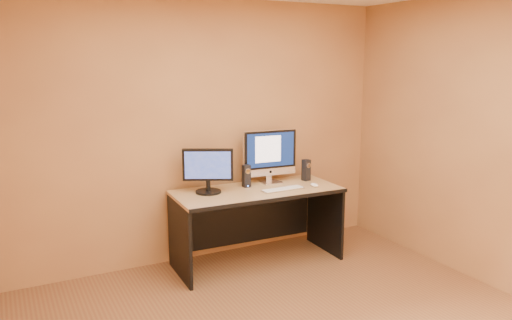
% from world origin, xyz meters
% --- Properties ---
extents(walls, '(4.00, 4.00, 2.60)m').
position_xyz_m(walls, '(0.00, 0.00, 1.30)').
color(walls, '#A97844').
rests_on(walls, ground).
extents(desk, '(1.66, 0.77, 0.75)m').
position_xyz_m(desk, '(0.37, 1.56, 0.38)').
color(desk, tan).
rests_on(desk, ground).
extents(imac, '(0.60, 0.26, 0.56)m').
position_xyz_m(imac, '(0.63, 1.74, 1.04)').
color(imac, silver).
rests_on(imac, desk).
extents(second_monitor, '(0.55, 0.44, 0.43)m').
position_xyz_m(second_monitor, '(-0.09, 1.68, 0.97)').
color(second_monitor, black).
rests_on(second_monitor, desk).
extents(speaker_left, '(0.07, 0.07, 0.22)m').
position_xyz_m(speaker_left, '(0.33, 1.71, 0.87)').
color(speaker_left, black).
rests_on(speaker_left, desk).
extents(speaker_right, '(0.08, 0.08, 0.22)m').
position_xyz_m(speaker_right, '(1.01, 1.67, 0.87)').
color(speaker_right, black).
rests_on(speaker_right, desk).
extents(keyboard, '(0.44, 0.13, 0.02)m').
position_xyz_m(keyboard, '(0.59, 1.43, 0.76)').
color(keyboard, silver).
rests_on(keyboard, desk).
extents(mouse, '(0.06, 0.11, 0.04)m').
position_xyz_m(mouse, '(0.94, 1.40, 0.77)').
color(mouse, white).
rests_on(mouse, desk).
extents(cable_a, '(0.06, 0.22, 0.01)m').
position_xyz_m(cable_a, '(0.72, 1.82, 0.76)').
color(cable_a, black).
rests_on(cable_a, desk).
extents(cable_b, '(0.06, 0.18, 0.01)m').
position_xyz_m(cable_b, '(0.64, 1.85, 0.76)').
color(cable_b, black).
rests_on(cable_b, desk).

